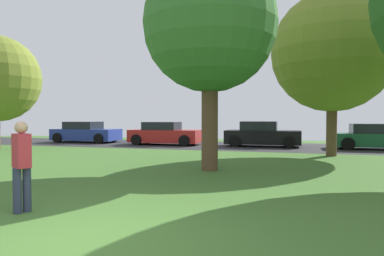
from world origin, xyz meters
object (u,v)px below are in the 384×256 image
Objects in this scene: oak_tree_right at (332,52)px; parked_car_red at (165,134)px; person_thrower at (22,163)px; parked_car_black at (262,135)px; parked_car_green at (376,138)px; oak_tree_center at (210,26)px; parked_car_blue at (86,133)px.

oak_tree_right reaches higher than parked_car_red.
person_thrower is (-6.04, -10.96, -3.57)m from oak_tree_right.
person_thrower is at bearing -100.47° from parked_car_black.
parked_car_black is (5.77, 0.33, 0.02)m from parked_car_red.
parked_car_green is (11.54, 0.16, -0.03)m from parked_car_red.
parked_car_black is at bearing 85.15° from oak_tree_center.
parked_car_green is at bearing 0.81° from parked_car_red.
parked_car_blue reaches higher than parked_car_green.
oak_tree_center is 10.18m from parked_car_black.
parked_car_blue is at bearing -32.17° from person_thrower.
parked_car_blue is 17.32m from parked_car_green.
parked_car_red is (-2.99, 14.69, -0.22)m from person_thrower.
parked_car_blue is 5.79m from parked_car_red.
parked_car_green is (17.31, -0.30, -0.02)m from parked_car_blue.
oak_tree_center reaches higher than parked_car_green.
parked_car_blue is (-14.81, 4.20, -3.79)m from oak_tree_right.
oak_tree_center is at bearing -127.24° from oak_tree_right.
person_thrower is at bearing -59.96° from parked_car_blue.
parked_car_green is at bearing 54.61° from oak_tree_center.
parked_car_black is 0.99× the size of parked_car_green.
person_thrower is 0.36× the size of parked_car_blue.
parked_car_black reaches higher than parked_car_blue.
parked_car_red reaches higher than parked_car_green.
oak_tree_right is 10.49m from parked_car_red.
oak_tree_right is 15.86m from parked_car_blue.
parked_car_red is (5.77, -0.47, 0.00)m from parked_car_blue.
parked_car_red is (-4.97, 9.08, -3.82)m from oak_tree_center.
parked_car_red is at bearing -4.62° from parked_car_blue.
parked_car_red is at bearing 118.71° from oak_tree_center.
parked_car_red is at bearing -176.68° from parked_car_black.
parked_car_red is at bearing -179.19° from parked_car_green.
parked_car_blue is (-10.75, 9.54, -3.83)m from oak_tree_center.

